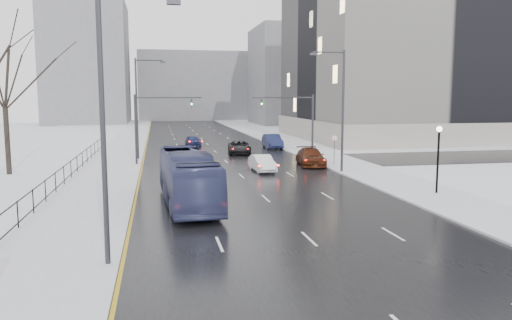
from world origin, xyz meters
TOP-DOWN VIEW (x-y plane):
  - road at (0.00, 60.00)m, footprint 16.00×150.00m
  - cross_road at (0.00, 48.00)m, footprint 130.00×10.00m
  - sidewalk_left at (-10.50, 60.00)m, footprint 5.00×150.00m
  - sidewalk_right at (10.50, 60.00)m, footprint 5.00×150.00m
  - park_strip at (-20.00, 60.00)m, footprint 14.00×150.00m
  - tree_park_e at (-18.20, 44.00)m, footprint 9.45×9.45m
  - iron_fence at (-13.00, 30.00)m, footprint 0.06×70.00m
  - streetlight_r_mid at (8.17, 40.00)m, footprint 2.95×0.25m
  - streetlight_l_near at (-8.17, 20.00)m, footprint 2.95×0.25m
  - streetlight_l_far at (-8.17, 52.00)m, footprint 2.95×0.25m
  - lamppost_r_mid at (11.00, 30.00)m, footprint 0.36×0.36m
  - mast_signal_right at (7.33, 48.00)m, footprint 6.10×0.33m
  - mast_signal_left at (-7.33, 48.00)m, footprint 6.10×0.33m
  - no_uturn_sign at (9.20, 44.00)m, footprint 0.60×0.06m
  - civic_building at (35.00, 72.00)m, footprint 41.00×31.00m
  - bldg_far_right at (28.00, 115.00)m, footprint 24.00×20.00m
  - bldg_far_left at (-22.00, 125.00)m, footprint 18.00×22.00m
  - bldg_far_center at (4.00, 140.00)m, footprint 30.00×18.00m
  - bus at (-4.80, 30.35)m, footprint 3.18×11.25m
  - sedan_center_near at (-3.42, 34.18)m, footprint 2.52×4.95m
  - sedan_right_near at (2.12, 42.03)m, footprint 1.72×4.29m
  - sedan_right_cross at (2.32, 55.17)m, footprint 2.89×5.35m
  - sedan_right_far at (7.20, 44.69)m, footprint 2.87×5.62m
  - sedan_center_far at (-2.05, 64.87)m, footprint 2.04×4.06m
  - sedan_right_distant at (7.20, 60.09)m, footprint 1.99×5.23m

SIDE VIEW (x-z plane):
  - tree_park_e at x=-18.20m, z-range -6.75..6.75m
  - road at x=0.00m, z-range 0.00..0.04m
  - cross_road at x=0.00m, z-range 0.00..0.04m
  - park_strip at x=-20.00m, z-range 0.00..0.12m
  - sidewalk_left at x=-10.50m, z-range 0.00..0.16m
  - sidewalk_right at x=10.50m, z-range 0.00..0.16m
  - sedan_center_far at x=-2.05m, z-range 0.04..1.37m
  - sedan_right_near at x=2.12m, z-range 0.04..1.43m
  - sedan_right_cross at x=2.32m, z-range 0.04..1.47m
  - sedan_right_far at x=7.20m, z-range 0.04..1.60m
  - sedan_center_near at x=-3.42m, z-range 0.04..1.65m
  - sedan_right_distant at x=7.20m, z-range 0.04..1.74m
  - iron_fence at x=-13.00m, z-range 0.26..1.56m
  - bus at x=-4.80m, z-range 0.04..3.14m
  - no_uturn_sign at x=9.20m, z-range 0.95..3.65m
  - lamppost_r_mid at x=11.00m, z-range 0.80..5.08m
  - mast_signal_right at x=7.33m, z-range 0.86..7.36m
  - mast_signal_left at x=-7.33m, z-range 0.86..7.36m
  - streetlight_r_mid at x=8.17m, z-range 0.62..10.62m
  - streetlight_l_near at x=-8.17m, z-range 0.62..10.62m
  - streetlight_l_far at x=-8.17m, z-range 0.62..10.62m
  - bldg_far_center at x=4.00m, z-range 0.00..18.00m
  - bldg_far_right at x=28.00m, z-range 0.00..22.00m
  - civic_building at x=35.00m, z-range -1.19..23.61m
  - bldg_far_left at x=-22.00m, z-range 0.00..28.00m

